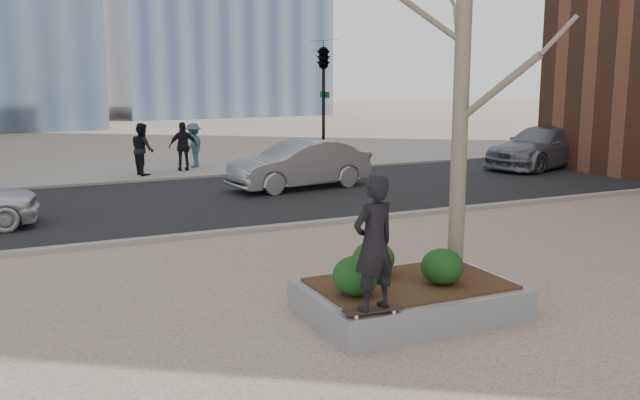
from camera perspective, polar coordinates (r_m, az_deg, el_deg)
name	(u,v)px	position (r m, az deg, el deg)	size (l,w,h in m)	color
ground	(348,325)	(10.10, 2.25, -9.95)	(120.00, 120.00, 0.00)	tan
street	(176,203)	(19.24, -11.48, -0.24)	(60.00, 8.00, 0.02)	black
far_sidewalk	(128,169)	(26.02, -15.12, 2.38)	(60.00, 6.00, 0.02)	gray
planter	(409,300)	(10.50, 7.17, -7.93)	(3.00, 2.00, 0.45)	gray
planter_mulch	(410,284)	(10.43, 7.20, -6.65)	(2.70, 1.70, 0.04)	#382314
sycamore_tree	(463,50)	(10.78, 11.35, 11.69)	(2.80, 2.80, 6.60)	gray
shrub_left	(356,276)	(9.71, 2.87, -6.08)	(0.64, 0.64, 0.54)	#143F19
shrub_middle	(373,259)	(10.59, 4.30, -4.71)	(0.62, 0.62, 0.53)	#123B13
shrub_right	(442,266)	(10.33, 9.74, -5.26)	(0.61, 0.61, 0.52)	#133D13
skateboard	(373,312)	(9.17, 4.25, -8.91)	(0.78, 0.20, 0.07)	black
skateboarder	(374,243)	(8.91, 4.33, -3.46)	(0.63, 0.41, 1.72)	black
car_silver	(299,164)	(21.07, -1.66, 2.86)	(1.50, 4.29, 1.41)	#919499
car_third	(543,147)	(26.74, 17.38, 4.07)	(2.05, 5.03, 1.46)	slate
pedestrian_a	(142,149)	(24.37, -14.02, 3.98)	(0.84, 0.66, 1.73)	black
pedestrian_b	(194,145)	(25.96, -10.08, 4.35)	(1.03, 0.59, 1.59)	#3E5A70
pedestrian_c	(183,146)	(25.10, -10.87, 4.23)	(0.99, 0.41, 1.68)	black
traffic_light_far	(323,105)	(25.47, 0.28, 7.63)	(0.60, 2.48, 4.50)	black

